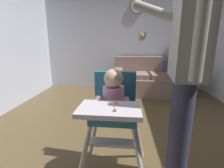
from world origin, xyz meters
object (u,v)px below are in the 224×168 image
high_chair (114,105)px  adult_standing (185,71)px  couch (148,80)px  wall_clock (138,6)px

high_chair → adult_standing: size_ratio=0.58×
couch → wall_clock: wall_clock is taller
adult_standing → wall_clock: size_ratio=4.73×
couch → adult_standing: size_ratio=0.96×
high_chair → adult_standing: bearing=84.4°
couch → adult_standing: adult_standing is taller
high_chair → adult_standing: adult_standing is taller
couch → wall_clock: 1.83m
high_chair → adult_standing: (0.51, -0.07, 0.29)m
wall_clock → couch: bearing=-58.9°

